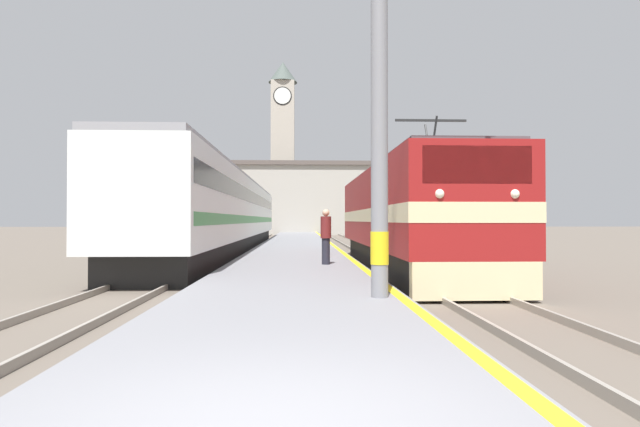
% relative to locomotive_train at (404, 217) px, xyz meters
% --- Properties ---
extents(ground_plane, '(200.00, 200.00, 0.00)m').
position_rel_locomotive_train_xyz_m(ground_plane, '(-3.89, 15.66, -1.87)').
color(ground_plane, '#60564C').
extents(platform, '(4.38, 140.00, 0.36)m').
position_rel_locomotive_train_xyz_m(platform, '(-3.89, 10.66, -1.69)').
color(platform, slate).
rests_on(platform, ground).
extents(rail_track_near, '(2.84, 140.00, 0.16)m').
position_rel_locomotive_train_xyz_m(rail_track_near, '(0.00, 10.66, -1.84)').
color(rail_track_near, '#60564C').
rests_on(rail_track_near, ground).
extents(rail_track_far, '(2.83, 140.00, 0.16)m').
position_rel_locomotive_train_xyz_m(rail_track_far, '(-7.76, 10.66, -1.84)').
color(rail_track_far, '#60564C').
rests_on(rail_track_far, ground).
extents(locomotive_train, '(2.92, 14.94, 4.63)m').
position_rel_locomotive_train_xyz_m(locomotive_train, '(0.00, 0.00, 0.00)').
color(locomotive_train, black).
rests_on(locomotive_train, ground).
extents(passenger_train, '(2.92, 33.56, 4.11)m').
position_rel_locomotive_train_xyz_m(passenger_train, '(-7.76, 11.13, 0.34)').
color(passenger_train, black).
rests_on(passenger_train, ground).
extents(catenary_mast, '(2.56, 0.33, 7.15)m').
position_rel_locomotive_train_xyz_m(catenary_mast, '(-2.18, -8.56, 1.98)').
color(catenary_mast, gray).
rests_on(catenary_mast, platform).
extents(person_on_platform, '(0.34, 0.34, 1.76)m').
position_rel_locomotive_train_xyz_m(person_on_platform, '(-2.89, -1.77, -0.59)').
color(person_on_platform, '#23232D').
rests_on(person_on_platform, platform).
extents(clock_tower, '(4.10, 4.10, 24.38)m').
position_rel_locomotive_train_xyz_m(clock_tower, '(-6.22, 53.48, 11.02)').
color(clock_tower, '#ADA393').
rests_on(clock_tower, ground).
extents(station_building, '(22.74, 7.70, 8.73)m').
position_rel_locomotive_train_xyz_m(station_building, '(-3.18, 44.12, 2.52)').
color(station_building, '#A8A399').
rests_on(station_building, ground).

